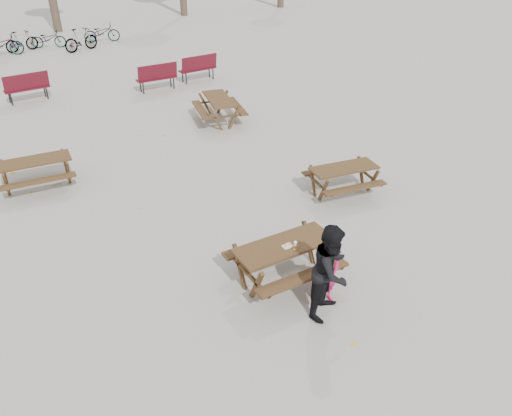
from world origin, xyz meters
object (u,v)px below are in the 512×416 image
soda_bottle (295,246)px  picnic_table_north (37,174)px  main_picnic_table (284,253)px  adult (331,271)px  picnic_table_far (219,110)px  picnic_table_east (343,180)px  child (328,273)px  food_tray (287,246)px

soda_bottle → picnic_table_north: size_ratio=0.10×
picnic_table_north → main_picnic_table: bearing=-58.0°
adult → picnic_table_far: size_ratio=0.96×
soda_bottle → picnic_table_far: soda_bottle is taller
picnic_table_east → picnic_table_north: bearing=156.1°
main_picnic_table → child: bearing=-71.9°
adult → picnic_table_north: (-3.41, 7.08, -0.49)m
picnic_table_east → picnic_table_far: picnic_table_far is taller
adult → picnic_table_north: 7.87m
main_picnic_table → picnic_table_far: main_picnic_table is taller
main_picnic_table → picnic_table_east: size_ratio=1.14×
main_picnic_table → picnic_table_north: (-3.22, 5.99, -0.23)m
main_picnic_table → food_tray: food_tray is taller
soda_bottle → child: child is taller
main_picnic_table → adult: 1.13m
soda_bottle → picnic_table_east: soda_bottle is taller
picnic_table_east → picnic_table_north: (-6.20, 3.97, 0.02)m
food_tray → adult: size_ratio=0.11×
picnic_table_east → picnic_table_far: (-0.40, 5.70, 0.04)m
soda_bottle → picnic_table_far: 8.33m
main_picnic_table → child: child is taller
child → picnic_table_east: (2.69, 2.90, -0.27)m
picnic_table_far → main_picnic_table: bearing=174.2°
soda_bottle → picnic_table_far: size_ratio=0.10×
main_picnic_table → food_tray: size_ratio=10.00×
food_tray → soda_bottle: 0.15m
soda_bottle → picnic_table_east: (2.91, 2.24, -0.51)m
main_picnic_table → soda_bottle: size_ratio=10.59×
picnic_table_east → main_picnic_table: bearing=-137.1°
main_picnic_table → food_tray: 0.23m
main_picnic_table → food_tray: (-0.01, -0.10, 0.21)m
food_tray → child: (0.29, -0.78, -0.18)m
food_tray → child: child is taller
picnic_table_far → food_tray: bearing=174.4°
food_tray → soda_bottle: bearing=-56.1°
main_picnic_table → picnic_table_east: (2.98, 2.02, -0.25)m
main_picnic_table → soda_bottle: (0.07, -0.22, 0.26)m
food_tray → child: size_ratio=0.15×
soda_bottle → picnic_table_far: (2.50, 7.93, -0.47)m
child → picnic_table_far: bearing=70.2°
child → adult: (-0.10, -0.21, 0.23)m
main_picnic_table → adult: adult is taller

